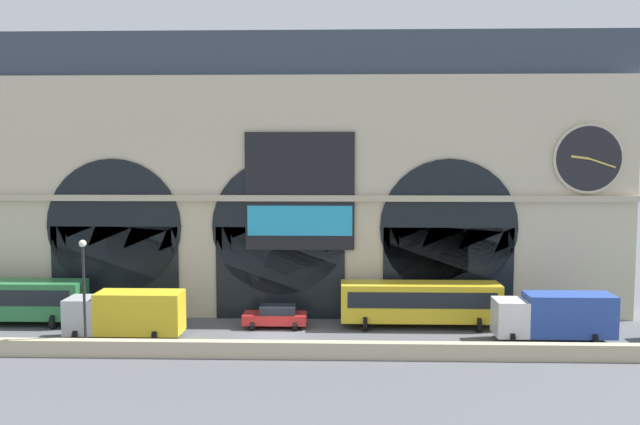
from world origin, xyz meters
TOP-DOWN VIEW (x-y plane):
  - ground_plane at (0.00, 0.00)m, footprint 200.00×200.00m
  - quay_parapet_wall at (0.00, -4.52)m, footprint 90.00×0.70m
  - station_building at (0.03, 7.66)m, footprint 51.14×5.76m
  - bus_west at (-19.26, 2.72)m, footprint 11.00×3.25m
  - box_truck_midwest at (-9.54, -0.74)m, footprint 7.50×2.91m
  - car_center at (-0.10, 2.43)m, footprint 4.40×2.22m
  - bus_mideast at (9.93, 2.84)m, footprint 11.00×3.25m
  - box_truck_east at (18.15, -0.52)m, footprint 7.50×2.91m
  - street_lamp_quayside at (-11.12, -3.72)m, footprint 0.44×0.44m

SIDE VIEW (x-z plane):
  - ground_plane at x=0.00m, z-range 0.00..0.00m
  - quay_parapet_wall at x=0.00m, z-range 0.00..1.00m
  - car_center at x=-0.10m, z-range 0.03..1.58m
  - box_truck_midwest at x=-9.54m, z-range 0.14..3.26m
  - box_truck_east at x=18.15m, z-range 0.14..3.26m
  - bus_west at x=-19.26m, z-range 0.23..3.33m
  - bus_mideast at x=9.93m, z-range 0.23..3.33m
  - street_lamp_quayside at x=-11.12m, z-range 0.96..7.86m
  - station_building at x=0.03m, z-range -0.24..20.66m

